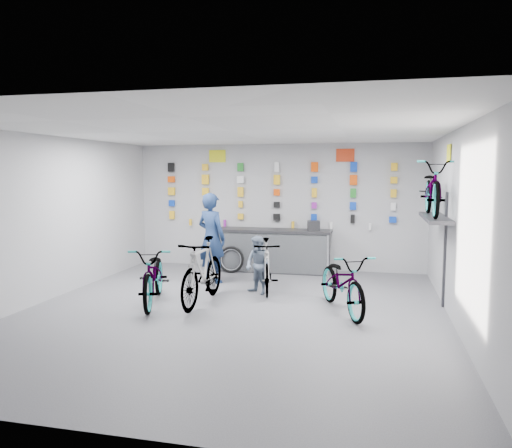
% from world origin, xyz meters
% --- Properties ---
extents(floor, '(8.00, 8.00, 0.00)m').
position_xyz_m(floor, '(0.00, 0.00, 0.00)').
color(floor, '#4E4E53').
rests_on(floor, ground).
extents(ceiling, '(8.00, 8.00, 0.00)m').
position_xyz_m(ceiling, '(0.00, 0.00, 3.00)').
color(ceiling, white).
rests_on(ceiling, wall_back).
extents(wall_back, '(7.00, 0.00, 7.00)m').
position_xyz_m(wall_back, '(0.00, 4.00, 1.50)').
color(wall_back, '#B6B6B9').
rests_on(wall_back, floor).
extents(wall_front, '(7.00, 0.00, 7.00)m').
position_xyz_m(wall_front, '(0.00, -4.00, 1.50)').
color(wall_front, '#B6B6B9').
rests_on(wall_front, floor).
extents(wall_left, '(0.00, 8.00, 8.00)m').
position_xyz_m(wall_left, '(-3.50, 0.00, 1.50)').
color(wall_left, '#B6B6B9').
rests_on(wall_left, floor).
extents(wall_right, '(0.00, 8.00, 8.00)m').
position_xyz_m(wall_right, '(3.50, 0.00, 1.50)').
color(wall_right, '#B6B6B9').
rests_on(wall_right, floor).
extents(counter, '(2.70, 0.66, 1.00)m').
position_xyz_m(counter, '(0.00, 3.54, 0.49)').
color(counter, black).
rests_on(counter, floor).
extents(merch_wall, '(5.57, 0.08, 1.57)m').
position_xyz_m(merch_wall, '(-0.05, 3.93, 1.85)').
color(merch_wall, yellow).
rests_on(merch_wall, wall_back).
extents(wall_bracket, '(0.39, 1.90, 2.00)m').
position_xyz_m(wall_bracket, '(3.33, 1.20, 1.46)').
color(wall_bracket, '#333338').
rests_on(wall_bracket, wall_right).
extents(sign_left, '(0.42, 0.02, 0.30)m').
position_xyz_m(sign_left, '(-1.50, 3.98, 2.72)').
color(sign_left, yellow).
rests_on(sign_left, wall_back).
extents(sign_right, '(0.42, 0.02, 0.30)m').
position_xyz_m(sign_right, '(1.60, 3.98, 2.72)').
color(sign_right, red).
rests_on(sign_right, wall_back).
extents(sign_side, '(0.02, 0.40, 0.30)m').
position_xyz_m(sign_side, '(3.48, 1.20, 2.65)').
color(sign_side, yellow).
rests_on(sign_side, wall_right).
extents(bike_left, '(1.25, 2.11, 1.05)m').
position_xyz_m(bike_left, '(-1.49, 0.21, 0.52)').
color(bike_left, gray).
rests_on(bike_left, floor).
extents(bike_center, '(0.60, 1.97, 1.18)m').
position_xyz_m(bike_center, '(-0.66, 0.42, 0.59)').
color(bike_center, gray).
rests_on(bike_center, floor).
extents(bike_right, '(1.40, 2.05, 1.02)m').
position_xyz_m(bike_right, '(1.79, 0.45, 0.51)').
color(bike_right, gray).
rests_on(bike_right, floor).
extents(bike_service, '(0.86, 1.77, 1.03)m').
position_xyz_m(bike_service, '(0.25, 1.56, 0.51)').
color(bike_service, gray).
rests_on(bike_service, floor).
extents(bike_wall, '(0.63, 1.80, 0.95)m').
position_xyz_m(bike_wall, '(3.25, 1.20, 2.05)').
color(bike_wall, gray).
rests_on(bike_wall, wall_bracket).
extents(clerk, '(0.82, 0.69, 1.90)m').
position_xyz_m(clerk, '(-1.06, 2.14, 0.95)').
color(clerk, '#17284D').
rests_on(clerk, floor).
extents(customer, '(0.69, 0.66, 1.12)m').
position_xyz_m(customer, '(0.13, 1.34, 0.56)').
color(customer, slate).
rests_on(customer, floor).
extents(spare_wheel, '(0.62, 0.15, 0.62)m').
position_xyz_m(spare_wheel, '(-0.93, 3.17, 0.31)').
color(spare_wheel, black).
rests_on(spare_wheel, floor).
extents(register, '(0.33, 0.34, 0.22)m').
position_xyz_m(register, '(0.94, 3.55, 1.11)').
color(register, black).
rests_on(register, counter).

